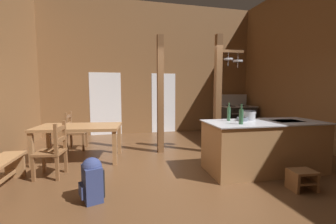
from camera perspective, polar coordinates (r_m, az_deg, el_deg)
name	(u,v)px	position (r m, az deg, el deg)	size (l,w,h in m)	color
ground_plane	(191,175)	(4.23, 5.95, -15.80)	(7.92, 8.60, 0.10)	brown
wall_back	(153,69)	(7.81, -3.87, 10.93)	(7.92, 0.14, 4.40)	brown
glazed_door_back_left	(106,104)	(7.61, -15.69, 2.01)	(1.00, 0.01, 2.05)	white
glazed_panel_back_right	(164,103)	(7.79, -1.14, 2.31)	(0.84, 0.01, 2.05)	white
kitchen_island	(263,146)	(4.51, 23.29, -8.06)	(2.19, 1.04, 0.92)	#9E7044
stove_range	(237,119)	(8.17, 17.17, -1.61)	(1.16, 0.84, 1.32)	#2A2A2A
support_post_with_pot_rack	(219,90)	(5.33, 13.02, 5.40)	(0.68, 0.23, 2.75)	brown
support_post_center	(160,95)	(5.25, -1.98, 4.40)	(0.14, 0.14, 2.75)	brown
step_stool	(302,178)	(4.02, 31.13, -14.33)	(0.38, 0.31, 0.30)	brown
dining_table	(79,130)	(5.09, -21.88, -4.26)	(1.81, 1.13, 0.74)	#9E7044
ladderback_chair_near_window	(53,151)	(4.35, -27.43, -8.87)	(0.50, 0.50, 0.95)	brown
ladderback_chair_by_post	(75,132)	(6.07, -22.85, -4.63)	(0.48, 0.48, 0.95)	brown
backpack	(92,178)	(3.30, -18.96, -15.71)	(0.36, 0.37, 0.60)	navy
stockpot_on_counter	(249,115)	(4.56, 20.04, -0.76)	(0.32, 0.25, 0.18)	#A8AAB2
mixing_bowl_on_counter	(242,119)	(4.36, 18.48, -1.73)	(0.19, 0.19, 0.07)	slate
bottle_tall_on_counter	(229,114)	(4.29, 15.31, -0.40)	(0.06, 0.06, 0.34)	#2D5638
bottle_short_on_counter	(241,116)	(3.93, 18.25, -1.04)	(0.07, 0.07, 0.34)	#2D5638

